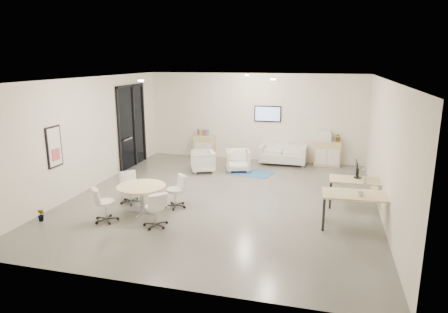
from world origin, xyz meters
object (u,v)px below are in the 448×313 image
Objects in this scene: sideboard_left at (204,147)px; armchair_left at (203,160)px; armchair_right at (238,159)px; sideboard_right at (327,153)px; round_table at (141,189)px; desk_rear at (358,182)px; loveseat at (283,155)px; desk_front at (358,198)px.

armchair_left is at bearing -74.31° from sideboard_left.
sideboard_right is at bearing 9.06° from armchair_right.
armchair_right reaches higher than armchair_left.
sideboard_left is at bearing 92.38° from round_table.
sideboard_left is at bearing 142.36° from desk_rear.
desk_rear is at bearing -52.65° from armchair_right.
sideboard_right is 1.56m from loveseat.
armchair_left is 0.56× the size of desk_rear.
loveseat is (3.03, -0.19, -0.10)m from sideboard_left.
desk_rear is 5.41m from round_table.
desk_rear reaches higher than loveseat.
desk_front is (-0.08, -1.40, 0.07)m from desk_rear.
sideboard_right is 3.27m from armchair_right.
armchair_left is at bearing -178.68° from armchair_right.
desk_front is 1.34× the size of round_table.
desk_front reaches higher than desk_rear.
loveseat is at bearing 120.49° from desk_rear.
round_table is at bearing -27.54° from armchair_left.
desk_front is (2.24, -5.26, 0.38)m from loveseat.
armchair_left is 5.28m from desk_rear.
desk_rear is at bearing -79.15° from sideboard_right.
sideboard_left is 7.58m from desk_front.
armchair_right reaches higher than loveseat.
round_table is at bearing -87.62° from sideboard_left.
armchair_right is 0.68× the size of round_table.
armchair_right is at bearing -42.22° from sideboard_left.
armchair_left is (-4.04, -1.88, -0.05)m from sideboard_right.
sideboard_right is 0.76× the size of round_table.
desk_rear is (3.69, -2.55, 0.25)m from armchair_right.
loveseat is at bearing 100.96° from armchair_left.
loveseat is 4.51m from desk_rear.
sideboard_right reaches higher than sideboard_left.
round_table is at bearing -115.00° from loveseat.
round_table is (-5.10, -1.82, -0.02)m from desk_rear.
sideboard_right reaches higher than round_table.
sideboard_left reaches higher than desk_rear.
armchair_left is at bearing -144.55° from loveseat.
loveseat is at bearing 25.77° from armchair_right.
desk_front is at bearing -82.72° from sideboard_right.
sideboard_right is 1.14× the size of armchair_left.
desk_front reaches higher than armchair_left.
armchair_left is (0.53, -1.90, -0.04)m from sideboard_left.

